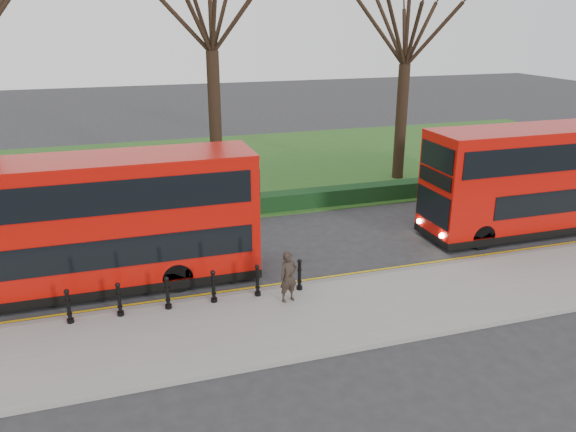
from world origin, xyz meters
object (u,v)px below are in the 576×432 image
object	(u,v)px
bollard_row	(191,290)
bus_lead	(85,226)
pedestrian	(288,277)
bus_rear	(551,179)

from	to	relation	value
bollard_row	bus_lead	distance (m)	4.08
bus_lead	bollard_row	bearing A→B (deg)	-39.96
bus_lead	pedestrian	distance (m)	6.66
bus_rear	pedestrian	size ratio (longest dim) A/B	6.73
bus_rear	pedestrian	world-z (taller)	bus_rear
bollard_row	bus_lead	bearing A→B (deg)	140.04
bus_lead	bus_rear	distance (m)	18.02
bus_rear	pedestrian	bearing A→B (deg)	-165.78
bollard_row	bus_rear	distance (m)	15.40
bus_lead	pedestrian	size ratio (longest dim) A/B	6.74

